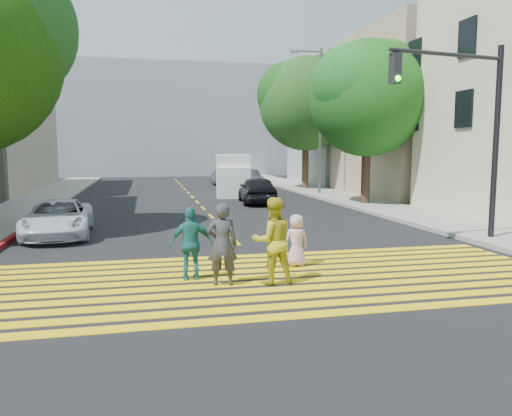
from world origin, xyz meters
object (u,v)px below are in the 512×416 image
object	(u,v)px
dark_car_near	(257,190)
white_van	(233,176)
tree_right_far	(307,99)
pedestrian_child	(296,240)
pedestrian_man	(222,244)
dark_car_parked	(249,179)
traffic_signal	(469,116)
pedestrian_woman	(273,241)
silver_car	(222,177)
white_sedan	(58,218)
tree_right_near	(369,92)
pedestrian_extra	(191,244)

from	to	relation	value
dark_car_near	white_van	distance (m)	5.17
tree_right_far	pedestrian_child	world-z (taller)	tree_right_far
tree_right_far	dark_car_near	size ratio (longest dim) A/B	2.19
pedestrian_man	dark_car_parked	distance (m)	27.16
pedestrian_child	traffic_signal	size ratio (longest dim) A/B	0.22
pedestrian_woman	silver_car	xyz separation A→B (m)	(3.45, 30.44, -0.33)
dark_car_near	traffic_signal	size ratio (longest dim) A/B	0.72
pedestrian_child	white_van	size ratio (longest dim) A/B	0.23
white_sedan	traffic_signal	world-z (taller)	traffic_signal
tree_right_near	silver_car	size ratio (longest dim) A/B	2.01
dark_car_near	pedestrian_child	bearing A→B (deg)	86.24
pedestrian_man	dark_car_near	distance (m)	16.11
silver_car	pedestrian_man	bearing A→B (deg)	85.68
pedestrian_man	white_sedan	bearing A→B (deg)	-48.53
dark_car_parked	traffic_signal	bearing A→B (deg)	-87.30
white_sedan	pedestrian_extra	bearing A→B (deg)	-62.69
pedestrian_extra	white_van	bearing A→B (deg)	-100.85
tree_right_far	traffic_signal	xyz separation A→B (m)	(-1.65, -20.38, -2.49)
tree_right_near	tree_right_far	distance (m)	10.12
silver_car	dark_car_near	bearing A→B (deg)	92.95
pedestrian_child	silver_car	size ratio (longest dim) A/B	0.31
dark_car_near	silver_car	bearing A→B (deg)	-86.25
pedestrian_woman	dark_car_near	world-z (taller)	pedestrian_woman
silver_car	traffic_signal	world-z (taller)	traffic_signal
pedestrian_child	dark_car_parked	bearing A→B (deg)	-106.40
white_sedan	dark_car_parked	bearing A→B (deg)	58.79
dark_car_near	silver_car	xyz separation A→B (m)	(0.31, 14.82, -0.12)
dark_car_near	white_sedan	bearing A→B (deg)	49.46
dark_car_near	dark_car_parked	bearing A→B (deg)	-94.29
pedestrian_woman	dark_car_near	bearing A→B (deg)	-104.15
tree_right_near	traffic_signal	size ratio (longest dim) A/B	1.41
pedestrian_woman	silver_car	bearing A→B (deg)	-99.26
silver_car	dark_car_parked	world-z (taller)	dark_car_parked
tree_right_far	dark_car_near	xyz separation A→B (m)	(-5.34, -7.91, -5.63)
pedestrian_extra	dark_car_parked	distance (m)	26.74
pedestrian_child	dark_car_parked	world-z (taller)	dark_car_parked
dark_car_near	traffic_signal	distance (m)	13.38
white_sedan	dark_car_parked	size ratio (longest dim) A/B	1.06
tree_right_near	pedestrian_woman	distance (m)	16.54
tree_right_far	silver_car	world-z (taller)	tree_right_far
pedestrian_man	silver_car	distance (m)	30.70
tree_right_far	traffic_signal	distance (m)	20.60
pedestrian_woman	dark_car_near	distance (m)	15.94
pedestrian_woman	traffic_signal	world-z (taller)	traffic_signal
pedestrian_child	pedestrian_woman	bearing A→B (deg)	48.17
pedestrian_man	silver_car	world-z (taller)	pedestrian_man
dark_car_parked	traffic_signal	distance (m)	23.70
pedestrian_man	traffic_signal	world-z (taller)	traffic_signal
pedestrian_extra	white_van	distance (m)	20.57
tree_right_near	traffic_signal	distance (m)	10.56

